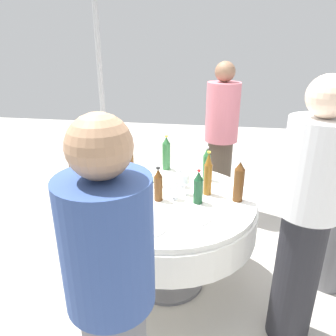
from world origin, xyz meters
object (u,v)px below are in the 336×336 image
bottle_brown_mid (158,185)px  plate_inner (155,181)px  dining_table (168,216)px  bottle_brown_rear (129,163)px  bottle_brown_outer (239,182)px  plate_right (106,201)px  plate_north (147,226)px  wine_glass_south (173,186)px  wine_glass_rear (181,173)px  chair_outer (86,189)px  bottle_amber_west (208,175)px  bottle_green_east (207,165)px  plate_near (194,217)px  bottle_dark_green_south (198,188)px  person_south (221,137)px  person_east (112,302)px  wine_glass_outer (185,180)px  bottle_green_left (166,154)px  person_mid (306,218)px

bottle_brown_mid → plate_inner: bearing=-164.6°
dining_table → bottle_brown_rear: (-0.27, -0.36, 0.29)m
bottle_brown_outer → plate_right: (0.18, -0.90, -0.13)m
bottle_brown_rear → plate_north: size_ratio=1.24×
bottle_brown_rear → wine_glass_south: 0.49m
wine_glass_rear → chair_outer: wine_glass_rear is taller
bottle_brown_mid → chair_outer: 0.99m
bottle_amber_west → bottle_green_east: (-0.26, -0.02, -0.02)m
plate_inner → plate_near: plate_inner is taller
wine_glass_south → bottle_dark_green_south: bearing=80.3°
bottle_dark_green_south → person_south: person_south is taller
bottle_brown_outer → plate_near: 0.42m
bottle_brown_outer → wine_glass_rear: bearing=-111.6°
bottle_brown_mid → dining_table: bearing=130.3°
person_east → person_south: person_south is taller
bottle_brown_rear → chair_outer: 0.63m
bottle_dark_green_south → wine_glass_outer: bottle_dark_green_south is taller
plate_near → chair_outer: size_ratio=0.25×
dining_table → plate_north: plate_north is taller
bottle_brown_rear → wine_glass_outer: 0.51m
dining_table → bottle_brown_outer: size_ratio=4.22×
bottle_brown_rear → chair_outer: bearing=-112.2°
wine_glass_outer → plate_right: bearing=-66.8°
bottle_green_east → wine_glass_outer: bottle_green_east is taller
person_south → bottle_brown_mid: bearing=-91.8°
person_east → bottle_amber_west: bearing=-102.5°
bottle_green_left → plate_north: bearing=2.1°
bottle_dark_green_south → person_east: bearing=-13.8°
wine_glass_outer → chair_outer: bearing=-112.6°
bottle_brown_mid → bottle_green_east: bottle_green_east is taller
plate_near → wine_glass_outer: bearing=-163.6°
bottle_brown_mid → person_south: 1.38m
bottle_brown_rear → plate_north: 0.75m
bottle_brown_mid → plate_near: bottle_brown_mid is taller
bottle_green_east → plate_right: (0.51, -0.66, -0.12)m
plate_near → person_mid: person_mid is taller
wine_glass_south → chair_outer: wine_glass_south is taller
plate_right → person_east: bearing=20.8°
bottle_green_east → person_south: bearing=173.1°
wine_glass_south → bottle_green_east: bearing=150.5°
plate_right → chair_outer: bearing=-145.4°
bottle_brown_mid → wine_glass_rear: 0.28m
bottle_brown_outer → plate_near: (0.28, -0.28, -0.13)m
person_south → bottle_brown_rear: bearing=-109.9°
bottle_amber_west → plate_near: bottle_amber_west is taller
bottle_green_left → plate_inner: size_ratio=1.32×
bottle_amber_west → person_east: person_east is taller
plate_right → plate_north: plate_right is taller
wine_glass_outer → plate_near: (0.33, 0.10, -0.10)m
bottle_brown_rear → bottle_brown_outer: bearing=74.0°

